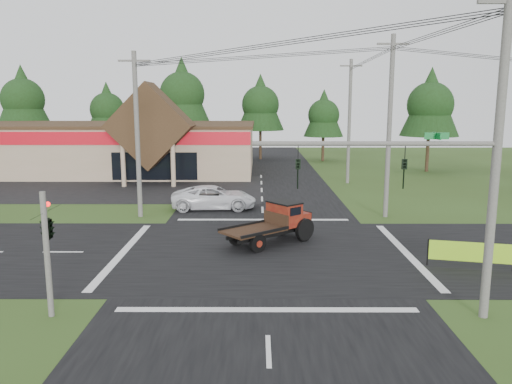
{
  "coord_description": "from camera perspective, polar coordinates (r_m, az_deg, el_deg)",
  "views": [
    {
      "loc": [
        -0.32,
        -23.79,
        7.29
      ],
      "look_at": [
        -0.43,
        4.82,
        2.2
      ],
      "focal_mm": 35.0,
      "sensor_mm": 36.0,
      "label": 1
    }
  ],
  "objects": [
    {
      "name": "parking_apron",
      "position": [
        45.51,
        -17.27,
        0.43
      ],
      "size": [
        28.0,
        14.0,
        0.02
      ],
      "primitive_type": "cube",
      "color": "black",
      "rests_on": "ground"
    },
    {
      "name": "road_ew",
      "position": [
        24.88,
        0.95,
        -6.92
      ],
      "size": [
        120.0,
        12.0,
        0.02
      ],
      "primitive_type": "cube",
      "color": "black",
      "rests_on": "ground"
    },
    {
      "name": "tree_row_c",
      "position": [
        65.53,
        -8.43,
        11.24
      ],
      "size": [
        7.28,
        7.28,
        13.13
      ],
      "color": "#332316",
      "rests_on": "ground"
    },
    {
      "name": "ground",
      "position": [
        24.89,
        0.95,
        -6.95
      ],
      "size": [
        120.0,
        120.0,
        0.0
      ],
      "primitive_type": "plane",
      "color": "#304619",
      "rests_on": "ground"
    },
    {
      "name": "tree_row_d",
      "position": [
        65.79,
        0.51,
        10.17
      ],
      "size": [
        6.16,
        6.16,
        11.11
      ],
      "color": "#332316",
      "rests_on": "ground"
    },
    {
      "name": "road_ns",
      "position": [
        24.88,
        0.95,
        -6.93
      ],
      "size": [
        12.0,
        120.0,
        0.02
      ],
      "primitive_type": "cube",
      "color": "black",
      "rests_on": "ground"
    },
    {
      "name": "roadside_banner",
      "position": [
        24.38,
        23.27,
        -6.62
      ],
      "size": [
        3.61,
        0.94,
        1.26
      ],
      "primitive_type": null,
      "rotation": [
        0.0,
        0.0,
        -0.23
      ],
      "color": "#88C71A",
      "rests_on": "ground"
    },
    {
      "name": "utility_pole_n",
      "position": [
        46.57,
        10.62,
        8.01
      ],
      "size": [
        2.0,
        0.3,
        11.2
      ],
      "color": "#595651",
      "rests_on": "ground"
    },
    {
      "name": "antique_flatbed_truck",
      "position": [
        26.16,
        1.56,
        -3.64
      ],
      "size": [
        5.25,
        4.85,
        2.17
      ],
      "primitive_type": null,
      "rotation": [
        0.0,
        0.0,
        -0.87
      ],
      "color": "#5D0E0D",
      "rests_on": "ground"
    },
    {
      "name": "tree_row_a",
      "position": [
        70.36,
        -25.11,
        9.77
      ],
      "size": [
        6.72,
        6.72,
        12.12
      ],
      "color": "#332316",
      "rests_on": "ground"
    },
    {
      "name": "tree_side_ne",
      "position": [
        56.82,
        19.31,
        9.62
      ],
      "size": [
        6.16,
        6.16,
        11.11
      ],
      "color": "#332316",
      "rests_on": "ground"
    },
    {
      "name": "traffic_signal_corner",
      "position": [
        18.36,
        -22.84,
        -2.56
      ],
      "size": [
        0.53,
        2.48,
        4.4
      ],
      "color": "#595651",
      "rests_on": "ground"
    },
    {
      "name": "tree_row_e",
      "position": [
        64.34,
        7.75,
        8.88
      ],
      "size": [
        5.04,
        5.04,
        9.09
      ],
      "color": "#332316",
      "rests_on": "ground"
    },
    {
      "name": "white_pickup",
      "position": [
        34.97,
        -4.83,
        -0.62
      ],
      "size": [
        6.0,
        3.02,
        1.63
      ],
      "primitive_type": "imported",
      "rotation": [
        0.0,
        0.0,
        1.63
      ],
      "color": "white",
      "rests_on": "ground"
    },
    {
      "name": "utility_pole_ne",
      "position": [
        32.89,
        15.0,
        7.31
      ],
      "size": [
        2.0,
        0.3,
        11.5
      ],
      "color": "#595651",
      "rests_on": "ground"
    },
    {
      "name": "tree_row_b",
      "position": [
        68.67,
        -16.65,
        9.19
      ],
      "size": [
        5.6,
        5.6,
        10.1
      ],
      "color": "#332316",
      "rests_on": "ground"
    },
    {
      "name": "cvs_building",
      "position": [
        55.72,
        -15.87,
        5.06
      ],
      "size": [
        30.4,
        18.2,
        9.19
      ],
      "color": "tan",
      "rests_on": "ground"
    },
    {
      "name": "utility_pole_nw",
      "position": [
        32.76,
        -13.42,
        6.49
      ],
      "size": [
        2.0,
        0.3,
        10.5
      ],
      "color": "#595651",
      "rests_on": "ground"
    },
    {
      "name": "utility_pole_nr",
      "position": [
        18.14,
        25.81,
        3.86
      ],
      "size": [
        2.0,
        0.3,
        11.0
      ],
      "color": "#595651",
      "rests_on": "ground"
    },
    {
      "name": "traffic_signal_mast",
      "position": [
        17.64,
        20.57,
        0.09
      ],
      "size": [
        8.12,
        0.24,
        7.0
      ],
      "color": "#595651",
      "rests_on": "ground"
    }
  ]
}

